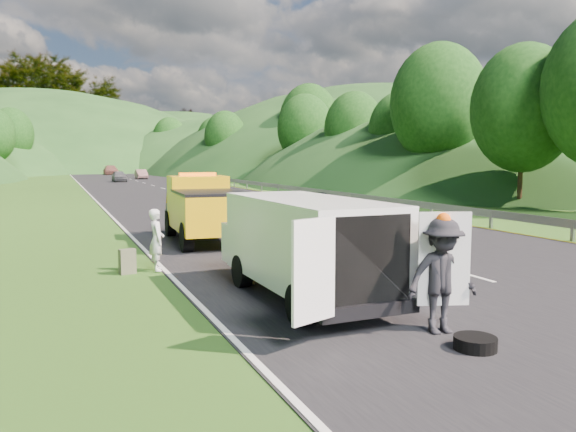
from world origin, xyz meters
name	(u,v)px	position (x,y,z in m)	size (l,w,h in m)	color
ground	(322,269)	(0.00, 0.00, 0.00)	(320.00, 320.00, 0.00)	#38661E
road_surface	(163,188)	(3.00, 40.00, 0.01)	(14.00, 200.00, 0.02)	black
guardrail	(206,182)	(10.30, 52.50, 0.00)	(0.06, 140.00, 1.52)	gray
tree_line_right	(281,178)	(23.00, 60.00, 0.00)	(14.00, 140.00, 14.00)	#26591A
hills_backdrop	(109,169)	(6.50, 134.70, 0.00)	(201.00, 288.60, 44.00)	#2D5B23
tow_truck	(203,209)	(-1.72, 5.83, 1.17)	(2.41, 5.68, 2.39)	black
white_van	(304,242)	(-1.75, -2.72, 1.20)	(3.27, 5.97, 2.12)	black
woman	(157,271)	(-4.08, 1.37, 0.00)	(0.59, 0.43, 1.61)	silver
child	(249,285)	(-2.41, -1.07, 0.00)	(0.53, 0.42, 1.10)	tan
worker	(440,334)	(-0.59, -5.72, 0.00)	(1.25, 0.72, 1.93)	black
suitcase	(127,262)	(-4.84, 1.30, 0.32)	(0.40, 0.22, 0.64)	#53543F
spare_tire	(475,351)	(-0.63, -6.60, 0.00)	(0.65, 0.65, 0.20)	black
passing_suv	(314,229)	(3.34, 7.55, 0.00)	(2.46, 5.33, 1.48)	black
dist_car_a	(119,182)	(0.79, 56.69, 0.00)	(1.57, 3.91, 1.33)	#4A4C4F
dist_car_b	(141,179)	(4.55, 65.08, 0.00)	(1.34, 3.85, 1.27)	#7A5451
dist_car_c	(111,175)	(2.45, 85.50, 0.00)	(2.16, 5.31, 1.54)	#925549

